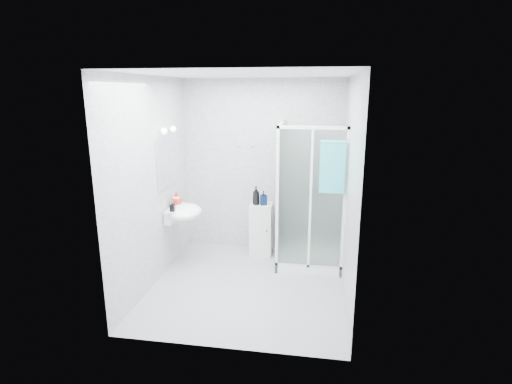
% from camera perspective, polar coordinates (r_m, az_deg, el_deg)
% --- Properties ---
extents(room, '(2.40, 2.60, 2.60)m').
position_cam_1_polar(room, '(4.79, -1.26, 0.74)').
color(room, silver).
rests_on(room, ground).
extents(shower_enclosure, '(0.90, 0.95, 2.00)m').
position_cam_1_polar(shower_enclosure, '(5.70, 6.86, -6.08)').
color(shower_enclosure, white).
rests_on(shower_enclosure, ground).
extents(wall_basin, '(0.46, 0.56, 0.35)m').
position_cam_1_polar(wall_basin, '(5.59, -10.39, -2.85)').
color(wall_basin, white).
rests_on(wall_basin, ground).
extents(mirror, '(0.02, 0.60, 0.70)m').
position_cam_1_polar(mirror, '(5.50, -12.68, 4.30)').
color(mirror, white).
rests_on(mirror, room).
extents(vanity_lights, '(0.10, 0.40, 0.08)m').
position_cam_1_polar(vanity_lights, '(5.43, -12.43, 8.66)').
color(vanity_lights, silver).
rests_on(vanity_lights, room).
extents(wall_hooks, '(0.23, 0.06, 0.03)m').
position_cam_1_polar(wall_hooks, '(5.99, -1.47, 6.59)').
color(wall_hooks, silver).
rests_on(wall_hooks, room).
extents(storage_cabinet, '(0.33, 0.35, 0.79)m').
position_cam_1_polar(storage_cabinet, '(6.04, 0.74, -5.34)').
color(storage_cabinet, silver).
rests_on(storage_cabinet, ground).
extents(hand_towel, '(0.31, 0.05, 0.66)m').
position_cam_1_polar(hand_towel, '(5.03, 10.86, 3.70)').
color(hand_towel, '#32B3BD').
rests_on(hand_towel, shower_enclosure).
extents(shampoo_bottle_a, '(0.13, 0.13, 0.28)m').
position_cam_1_polar(shampoo_bottle_a, '(5.85, 0.00, -0.51)').
color(shampoo_bottle_a, black).
rests_on(shampoo_bottle_a, storage_cabinet).
extents(shampoo_bottle_b, '(0.12, 0.12, 0.21)m').
position_cam_1_polar(shampoo_bottle_b, '(5.86, 1.07, -0.83)').
color(shampoo_bottle_b, '#0A1840').
rests_on(shampoo_bottle_b, storage_cabinet).
extents(soap_dispenser_orange, '(0.15, 0.15, 0.19)m').
position_cam_1_polar(soap_dispenser_orange, '(5.68, -11.27, -0.94)').
color(soap_dispenser_orange, red).
rests_on(soap_dispenser_orange, wall_basin).
extents(soap_dispenser_black, '(0.06, 0.07, 0.14)m').
position_cam_1_polar(soap_dispenser_black, '(5.41, -11.86, -2.03)').
color(soap_dispenser_black, black).
rests_on(soap_dispenser_black, wall_basin).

